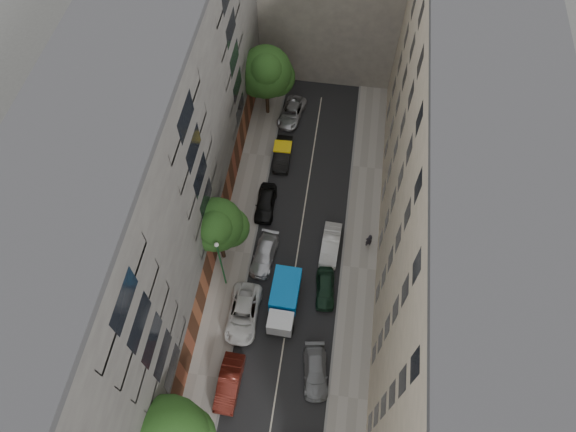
% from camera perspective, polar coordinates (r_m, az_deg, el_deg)
% --- Properties ---
extents(ground, '(120.00, 120.00, 0.00)m').
position_cam_1_polar(ground, '(45.38, 0.94, -4.93)').
color(ground, '#4C4C49').
rests_on(ground, ground).
extents(road_surface, '(8.00, 44.00, 0.02)m').
position_cam_1_polar(road_surface, '(45.37, 0.94, -4.93)').
color(road_surface, black).
rests_on(road_surface, ground).
extents(sidewalk_left, '(3.00, 44.00, 0.15)m').
position_cam_1_polar(sidewalk_left, '(45.91, -5.89, -3.97)').
color(sidewalk_left, gray).
rests_on(sidewalk_left, ground).
extents(sidewalk_right, '(3.00, 44.00, 0.15)m').
position_cam_1_polar(sidewalk_right, '(45.38, 7.87, -5.75)').
color(sidewalk_right, gray).
rests_on(sidewalk_right, ground).
extents(building_left, '(8.00, 44.00, 20.00)m').
position_cam_1_polar(building_left, '(38.94, -15.13, 3.94)').
color(building_left, '#4A4745').
rests_on(building_left, ground).
extents(building_right, '(8.00, 44.00, 20.00)m').
position_cam_1_polar(building_right, '(37.67, 17.97, -0.09)').
color(building_right, beige).
rests_on(building_right, ground).
extents(tarp_truck, '(2.25, 5.40, 2.48)m').
position_cam_1_polar(tarp_truck, '(42.34, -0.44, -9.36)').
color(tarp_truck, black).
rests_on(tarp_truck, ground).
extents(car_left_1, '(1.70, 4.58, 1.50)m').
position_cam_1_polar(car_left_1, '(41.22, -6.56, -17.93)').
color(car_left_1, '#4F160F').
rests_on(car_left_1, ground).
extents(car_left_2, '(2.51, 5.36, 1.48)m').
position_cam_1_polar(car_left_2, '(42.76, -5.00, -10.74)').
color(car_left_2, silver).
rests_on(car_left_2, ground).
extents(car_left_3, '(2.25, 4.65, 1.30)m').
position_cam_1_polar(car_left_3, '(44.93, -2.63, -4.32)').
color(car_left_3, '#BABABF').
rests_on(car_left_3, ground).
extents(car_left_4, '(1.79, 4.32, 1.46)m').
position_cam_1_polar(car_left_4, '(47.54, -2.51, 1.47)').
color(car_left_4, black).
rests_on(car_left_4, ground).
extents(car_left_5, '(1.67, 4.44, 1.45)m').
position_cam_1_polar(car_left_5, '(50.85, -0.59, 6.91)').
color(car_left_5, black).
rests_on(car_left_5, ground).
extents(car_left_6, '(2.87, 4.92, 1.29)m').
position_cam_1_polar(car_left_6, '(54.51, 0.42, 11.42)').
color(car_left_6, '#BBBABF').
rests_on(car_left_6, ground).
extents(car_right_1, '(2.46, 4.66, 1.29)m').
position_cam_1_polar(car_right_1, '(41.33, 3.07, -16.91)').
color(car_right_1, slate).
rests_on(car_right_1, ground).
extents(car_right_2, '(1.94, 4.04, 1.33)m').
position_cam_1_polar(car_right_2, '(43.62, 4.16, -8.04)').
color(car_right_2, black).
rests_on(car_right_2, ground).
extents(car_right_3, '(1.67, 4.42, 1.44)m').
position_cam_1_polar(car_right_3, '(45.43, 4.74, -3.19)').
color(car_right_3, silver).
rests_on(car_right_3, ground).
extents(tree_mid, '(4.78, 4.41, 7.88)m').
position_cam_1_polar(tree_mid, '(41.05, -7.84, -1.20)').
color(tree_mid, '#382619').
rests_on(tree_mid, sidewalk_left).
extents(tree_far, '(5.38, 5.12, 8.21)m').
position_cam_1_polar(tree_far, '(51.39, -2.38, 15.49)').
color(tree_far, '#382619').
rests_on(tree_far, sidewalk_left).
extents(lamp_post, '(0.36, 0.36, 7.03)m').
position_cam_1_polar(lamp_post, '(40.77, -7.53, -4.90)').
color(lamp_post, '#1B5F2D').
rests_on(lamp_post, sidewalk_left).
extents(pedestrian, '(0.73, 0.61, 1.72)m').
position_cam_1_polar(pedestrian, '(45.71, 8.98, -2.68)').
color(pedestrian, black).
rests_on(pedestrian, sidewalk_right).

